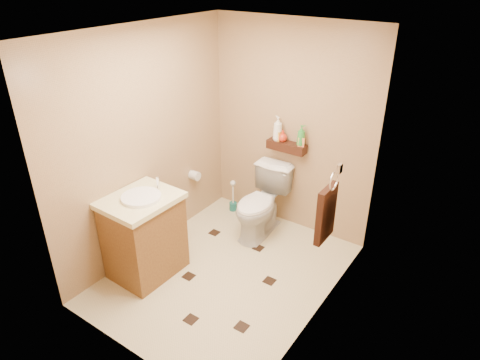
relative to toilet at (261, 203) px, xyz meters
The scene contains 18 objects.
ground 0.93m from the toilet, 82.11° to the right, with size 2.50×2.50×0.00m, color beige.
wall_back 0.91m from the toilet, 74.58° to the left, with size 2.00×0.04×2.40m, color #A4835E.
wall_front 2.23m from the toilet, 86.83° to the right, with size 2.00×0.04×2.40m, color #A4835E.
wall_left 1.45m from the toilet, 136.76° to the right, with size 0.04×2.50×2.40m, color #A4835E.
wall_right 1.60m from the toilet, 36.72° to the right, with size 0.04×2.50×2.40m, color #A4835E.
ceiling 2.17m from the toilet, 82.11° to the right, with size 2.00×2.50×0.02m, color white.
wall_shelf 0.71m from the toilet, 71.17° to the left, with size 0.46×0.14×0.10m, color #35180E.
floor_accents 0.97m from the toilet, 79.63° to the right, with size 1.21×1.37×0.01m.
toilet is the anchor object (origin of this frame).
vanity 1.39m from the toilet, 114.90° to the right, with size 0.61×0.73×1.01m.
toilet_brush 0.66m from the toilet, 157.10° to the left, with size 0.10×0.10×0.43m.
towel_ring 1.30m from the toilet, 29.50° to the right, with size 0.12×0.30×0.76m.
toilet_paper 0.87m from the toilet, 167.56° to the right, with size 0.12×0.11×0.12m.
bottle_a 0.88m from the toilet, 91.40° to the left, with size 0.11×0.11×0.28m, color white.
bottle_b 0.83m from the toilet, 89.05° to the left, with size 0.08×0.08×0.17m, color gold.
bottle_c 0.81m from the toilet, 80.00° to the left, with size 0.10×0.10×0.13m, color red.
bottle_d 0.90m from the toilet, 49.61° to the left, with size 0.09×0.09×0.24m, color #2E8C35.
bottle_e 0.87m from the toilet, 48.86° to the left, with size 0.07×0.07×0.16m, color #FF8F54.
Camera 1 is at (2.10, -2.80, 2.90)m, focal length 32.00 mm.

